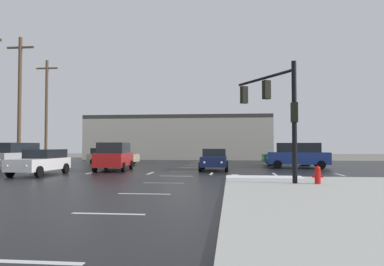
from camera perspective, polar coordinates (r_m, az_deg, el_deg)
ground_plane at (r=23.69m, az=-1.80°, el=-6.43°), size 120.00×120.00×0.00m
road_asphalt at (r=23.69m, az=-1.80°, el=-6.40°), size 44.00×44.00×0.02m
snow_strip_curbside at (r=19.55m, az=11.31°, el=-6.84°), size 4.00×1.60×0.06m
lane_markings at (r=22.19m, az=0.81°, el=-6.67°), size 36.15×36.15×0.01m
traffic_signal_mast at (r=18.16m, az=13.08°, el=4.46°), size 2.56×4.16×5.55m
fire_hydrant at (r=17.12m, az=19.13°, el=-6.23°), size 0.48×0.26×0.79m
strip_building_background at (r=49.35m, az=-1.95°, el=-0.77°), size 24.20×8.00×5.76m
sedan_navy at (r=26.87m, az=3.53°, el=-4.08°), size 2.03×4.54×1.58m
suv_red at (r=27.06m, az=-12.13°, el=-3.52°), size 2.58×4.99×2.03m
sedan_white at (r=24.32m, az=-22.61°, el=-4.15°), size 2.17×4.60×1.58m
sedan_green at (r=34.31m, az=15.09°, el=-3.56°), size 4.57×2.10×1.58m
suv_silver at (r=31.21m, az=-25.96°, el=-3.15°), size 2.60×4.99×2.03m
sedan_tan at (r=34.71m, az=-12.52°, el=-3.56°), size 4.62×2.23×1.58m
suv_blue at (r=30.41m, az=16.32°, el=-3.31°), size 4.97×2.53×2.03m
utility_pole_far at (r=31.47m, az=-25.47°, el=4.69°), size 2.20×0.28×10.34m
utility_pole_distant at (r=38.89m, az=-21.91°, el=3.41°), size 2.20×0.28×10.35m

